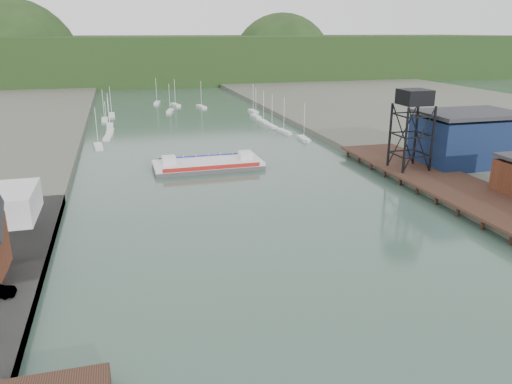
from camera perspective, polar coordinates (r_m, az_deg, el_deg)
east_pier at (r=98.51m, az=21.87°, el=0.58°), size 14.00×70.00×2.45m
lift_tower at (r=104.98m, az=17.63°, el=9.76°), size 6.50×6.50×16.00m
blue_shed at (r=116.60m, az=22.97°, el=5.63°), size 20.50×14.50×11.30m
marina_sailboats at (r=171.79m, az=-7.95°, el=8.14°), size 57.71×92.65×0.90m
distant_hills at (r=331.88m, az=-12.63°, el=14.30°), size 500.00×120.00×80.00m
chain_ferry at (r=110.73m, az=-5.50°, el=3.15°), size 23.84×10.00×3.42m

